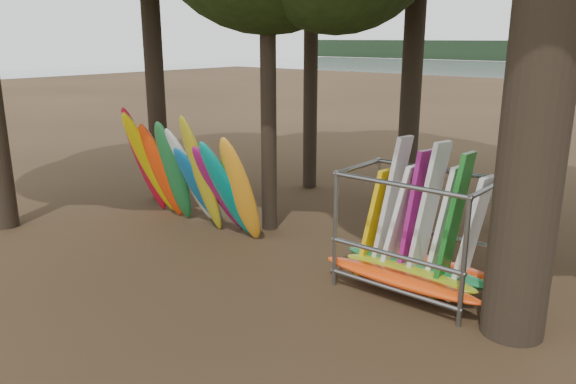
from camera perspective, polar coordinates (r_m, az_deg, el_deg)
The scene contains 3 objects.
ground at distance 11.56m, azimuth -3.48°, elevation -8.54°, with size 120.00×120.00×0.00m, color #47331E.
kayak_row at distance 14.23m, azimuth -10.18°, elevation 1.54°, with size 4.34×1.98×3.12m.
storage_rack at distance 10.82m, azimuth 12.75°, elevation -4.55°, with size 3.19×1.58×2.93m.
Camera 1 is at (7.28, -7.65, 4.70)m, focal length 35.00 mm.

